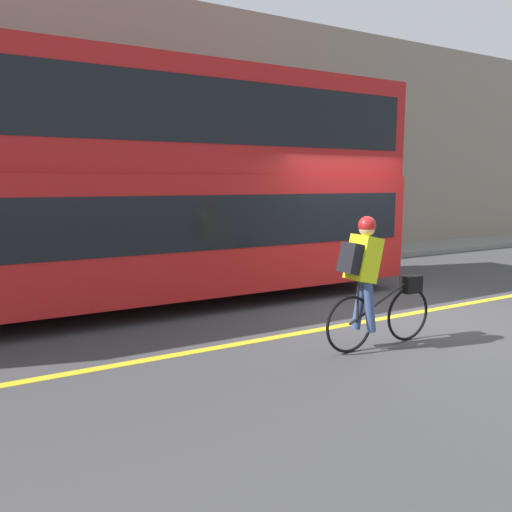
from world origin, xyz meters
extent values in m
plane|color=#424244|center=(0.00, 0.00, 0.00)|extent=(80.00, 80.00, 0.00)
cube|color=yellow|center=(0.00, -0.08, 0.00)|extent=(50.00, 0.14, 0.01)
cube|color=gray|center=(0.00, 5.14, 0.07)|extent=(60.00, 1.74, 0.14)
cube|color=gray|center=(0.00, 6.16, 3.13)|extent=(60.00, 0.30, 6.26)
cylinder|color=black|center=(-0.67, 2.54, 0.47)|extent=(0.94, 0.30, 0.94)
cube|color=#B21919|center=(-3.86, 2.54, 1.21)|extent=(10.29, 2.53, 1.86)
cube|color=black|center=(-3.86, 2.54, 1.44)|extent=(9.88, 2.55, 0.82)
cube|color=#B21919|center=(-3.86, 2.54, 2.98)|extent=(10.29, 2.43, 1.68)
cube|color=black|center=(-3.86, 2.54, 3.07)|extent=(9.88, 2.45, 0.94)
torus|color=black|center=(-0.88, -1.01, 0.35)|extent=(0.70, 0.04, 0.70)
torus|color=black|center=(-1.84, -1.01, 0.35)|extent=(0.70, 0.04, 0.70)
cylinder|color=black|center=(-1.36, -1.01, 0.57)|extent=(0.98, 0.03, 0.48)
cylinder|color=black|center=(-1.73, -1.01, 0.61)|extent=(0.03, 0.03, 0.51)
cube|color=black|center=(-0.85, -1.01, 0.74)|extent=(0.26, 0.16, 0.22)
cube|color=#D8EA19|center=(-1.66, -1.01, 1.13)|extent=(0.37, 0.32, 0.58)
cube|color=black|center=(-1.86, -1.01, 1.15)|extent=(0.21, 0.26, 0.38)
cylinder|color=#384C7A|center=(-1.62, -0.92, 0.55)|extent=(0.22, 0.11, 0.63)
cylinder|color=#384C7A|center=(-1.62, -1.10, 0.55)|extent=(0.20, 0.11, 0.63)
sphere|color=tan|center=(-1.62, -1.01, 1.49)|extent=(0.19, 0.19, 0.19)
sphere|color=red|center=(-1.62, -1.01, 1.53)|extent=(0.21, 0.21, 0.21)
cylinder|color=#194C23|center=(0.73, 5.06, 0.60)|extent=(0.47, 0.47, 0.92)
camera|label=1|loc=(-5.64, -5.51, 2.03)|focal=35.00mm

